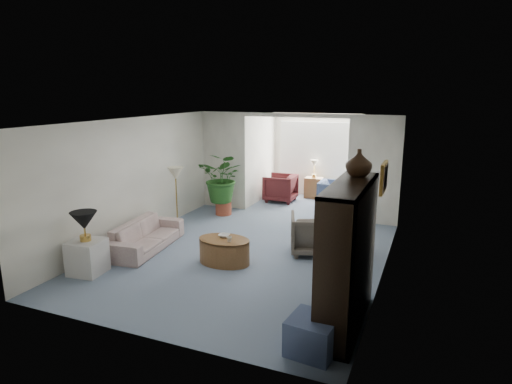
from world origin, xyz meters
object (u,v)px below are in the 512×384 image
at_px(coffee_table, 224,251).
at_px(wingback_chair, 313,234).
at_px(plant_pot, 223,208).
at_px(sunroom_table, 314,188).
at_px(sofa, 146,235).
at_px(coffee_bowl, 224,236).
at_px(framed_picture, 385,178).
at_px(floor_lamp, 175,173).
at_px(entertainment_cabinet, 347,256).
at_px(table_lamp, 84,221).
at_px(sunroom_chair_blue, 334,194).
at_px(side_table_dark, 353,236).
at_px(cabinet_urn, 359,163).
at_px(end_table, 87,257).
at_px(ottoman, 313,335).
at_px(sunroom_chair_maroon, 280,188).
at_px(coffee_cup, 229,239).

relative_size(coffee_table, wingback_chair, 1.14).
distance_m(plant_pot, sunroom_table, 3.03).
xyz_separation_m(sofa, sunroom_table, (1.92, 5.31, 0.02)).
bearing_deg(coffee_bowl, framed_picture, 5.06).
bearing_deg(floor_lamp, entertainment_cabinet, -32.13).
xyz_separation_m(table_lamp, sunroom_chair_blue, (2.87, 5.91, -0.58)).
bearing_deg(sunroom_chair_blue, table_lamp, 152.36).
xyz_separation_m(table_lamp, coffee_table, (1.93, 1.30, -0.70)).
height_order(side_table_dark, plant_pot, side_table_dark).
bearing_deg(cabinet_urn, entertainment_cabinet, -90.00).
bearing_deg(sunroom_table, cabinet_urn, -70.06).
relative_size(coffee_table, coffee_bowl, 4.76).
xyz_separation_m(end_table, side_table_dark, (3.95, 2.69, 0.04)).
height_order(plant_pot, sunroom_chair_blue, sunroom_chair_blue).
xyz_separation_m(framed_picture, sunroom_table, (-2.46, 5.02, -1.40)).
distance_m(floor_lamp, ottoman, 5.47).
relative_size(cabinet_urn, sunroom_chair_maroon, 0.44).
xyz_separation_m(end_table, coffee_table, (1.93, 1.30, -0.06)).
bearing_deg(sunroom_chair_blue, plant_pot, 125.64).
distance_m(cabinet_urn, sunroom_table, 6.77).
height_order(coffee_cup, ottoman, coffee_cup).
height_order(coffee_bowl, sunroom_chair_maroon, sunroom_chair_maroon).
relative_size(wingback_chair, sunroom_chair_blue, 1.09).
bearing_deg(coffee_table, end_table, -146.10).
xyz_separation_m(wingback_chair, plant_pot, (-2.75, 1.71, -0.22)).
xyz_separation_m(coffee_table, wingback_chair, (1.32, 1.09, 0.15)).
height_order(sofa, sunroom_chair_maroon, sunroom_chair_maroon).
xyz_separation_m(side_table_dark, sunroom_table, (-1.84, 3.97, -0.03)).
relative_size(coffee_bowl, side_table_dark, 0.31).
bearing_deg(entertainment_cabinet, framed_picture, 81.90).
xyz_separation_m(ottoman, plant_pot, (-3.62, 4.86, -0.06)).
height_order(side_table_dark, sunroom_chair_blue, sunroom_chair_blue).
xyz_separation_m(framed_picture, entertainment_cabinet, (-0.23, -1.62, -0.75)).
bearing_deg(sunroom_chair_maroon, sunroom_table, 133.25).
distance_m(coffee_bowl, coffee_cup, 0.28).
distance_m(framed_picture, ottoman, 2.86).
bearing_deg(end_table, side_table_dark, 34.19).
distance_m(plant_pot, sunroom_chair_blue, 2.98).
distance_m(framed_picture, wingback_chair, 2.01).
xyz_separation_m(sunroom_chair_blue, sunroom_table, (-0.75, 0.75, -0.05)).
relative_size(floor_lamp, sunroom_chair_blue, 0.47).
distance_m(end_table, cabinet_urn, 4.73).
distance_m(coffee_table, coffee_cup, 0.33).
distance_m(side_table_dark, plant_pot, 3.73).
height_order(sofa, table_lamp, table_lamp).
bearing_deg(sofa, coffee_bowl, -94.97).
distance_m(wingback_chair, side_table_dark, 0.76).
xyz_separation_m(framed_picture, coffee_bowl, (-2.69, -0.24, -1.23)).
distance_m(framed_picture, sunroom_chair_blue, 4.79).
relative_size(plant_pot, sunroom_chair_maroon, 0.48).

